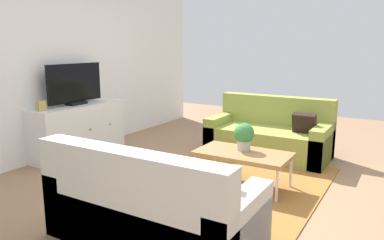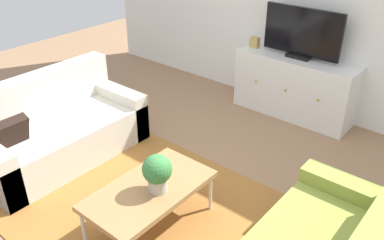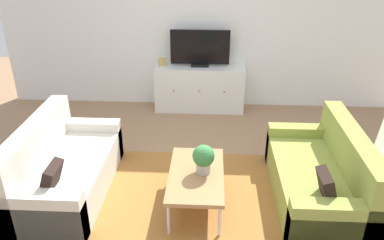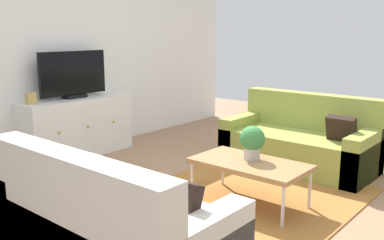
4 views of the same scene
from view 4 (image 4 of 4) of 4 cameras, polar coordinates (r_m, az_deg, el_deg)
ground_plane at (r=4.13m, az=3.89°, el=-10.43°), size 10.00×10.00×0.00m
wall_back at (r=5.71m, az=-17.29°, el=9.15°), size 6.40×0.12×2.70m
area_rug at (r=4.05m, az=5.64°, el=-10.84°), size 2.50×1.90×0.01m
couch_left_side at (r=3.00m, az=-11.28°, el=-13.82°), size 0.84×1.67×0.83m
couch_right_side at (r=5.17m, az=14.35°, el=-2.98°), size 0.84×1.67×0.83m
coffee_table at (r=3.93m, az=7.64°, el=-5.91°), size 0.57×1.03×0.40m
potted_plant at (r=3.95m, az=7.97°, el=-2.78°), size 0.23×0.23×0.31m
tv_console at (r=5.61m, az=-14.95°, el=-0.89°), size 1.43×0.47×0.74m
flat_screen_tv at (r=5.53m, az=-15.43°, el=5.79°), size 0.93×0.16×0.58m
mantel_clock at (r=5.22m, az=-20.55°, el=2.68°), size 0.11×0.07×0.13m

